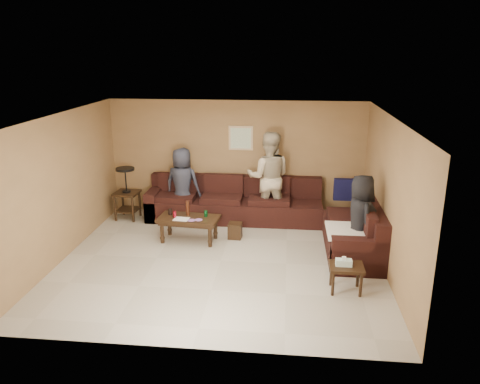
{
  "coord_description": "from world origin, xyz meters",
  "views": [
    {
      "loc": [
        1.09,
        -7.34,
        3.55
      ],
      "look_at": [
        0.25,
        0.85,
        1.0
      ],
      "focal_mm": 35.0,
      "sensor_mm": 36.0,
      "label": 1
    }
  ],
  "objects_px": {
    "side_table_right": "(346,269)",
    "sectional_sofa": "(271,215)",
    "person_middle": "(269,177)",
    "person_right": "(360,219)",
    "person_left": "(183,184)",
    "waste_bin": "(235,231)",
    "coffee_table": "(189,221)",
    "end_table_left": "(127,192)"
  },
  "relations": [
    {
      "from": "end_table_left",
      "to": "person_right",
      "type": "relative_size",
      "value": 0.73
    },
    {
      "from": "waste_bin",
      "to": "person_middle",
      "type": "distance_m",
      "value": 1.44
    },
    {
      "from": "sectional_sofa",
      "to": "person_middle",
      "type": "height_order",
      "value": "person_middle"
    },
    {
      "from": "person_middle",
      "to": "sectional_sofa",
      "type": "bearing_deg",
      "value": 99.21
    },
    {
      "from": "coffee_table",
      "to": "person_middle",
      "type": "height_order",
      "value": "person_middle"
    },
    {
      "from": "side_table_right",
      "to": "person_middle",
      "type": "height_order",
      "value": "person_middle"
    },
    {
      "from": "sectional_sofa",
      "to": "coffee_table",
      "type": "bearing_deg",
      "value": -155.95
    },
    {
      "from": "person_left",
      "to": "side_table_right",
      "type": "bearing_deg",
      "value": 147.0
    },
    {
      "from": "waste_bin",
      "to": "person_left",
      "type": "bearing_deg",
      "value": 142.0
    },
    {
      "from": "sectional_sofa",
      "to": "side_table_right",
      "type": "bearing_deg",
      "value": -62.85
    },
    {
      "from": "waste_bin",
      "to": "person_left",
      "type": "height_order",
      "value": "person_left"
    },
    {
      "from": "sectional_sofa",
      "to": "end_table_left",
      "type": "distance_m",
      "value": 3.15
    },
    {
      "from": "side_table_right",
      "to": "person_left",
      "type": "xyz_separation_m",
      "value": [
        -3.12,
        2.85,
        0.41
      ]
    },
    {
      "from": "coffee_table",
      "to": "waste_bin",
      "type": "distance_m",
      "value": 0.92
    },
    {
      "from": "person_right",
      "to": "side_table_right",
      "type": "bearing_deg",
      "value": 150.56
    },
    {
      "from": "sectional_sofa",
      "to": "waste_bin",
      "type": "bearing_deg",
      "value": -145.25
    },
    {
      "from": "sectional_sofa",
      "to": "person_left",
      "type": "xyz_separation_m",
      "value": [
        -1.91,
        0.49,
        0.45
      ]
    },
    {
      "from": "coffee_table",
      "to": "side_table_right",
      "type": "height_order",
      "value": "coffee_table"
    },
    {
      "from": "person_left",
      "to": "person_middle",
      "type": "relative_size",
      "value": 0.81
    },
    {
      "from": "person_right",
      "to": "person_left",
      "type": "bearing_deg",
      "value": 50.78
    },
    {
      "from": "sectional_sofa",
      "to": "person_left",
      "type": "relative_size",
      "value": 2.98
    },
    {
      "from": "sectional_sofa",
      "to": "person_left",
      "type": "height_order",
      "value": "person_left"
    },
    {
      "from": "end_table_left",
      "to": "coffee_table",
      "type": "bearing_deg",
      "value": -34.41
    },
    {
      "from": "side_table_right",
      "to": "person_right",
      "type": "height_order",
      "value": "person_right"
    },
    {
      "from": "waste_bin",
      "to": "person_left",
      "type": "relative_size",
      "value": 0.19
    },
    {
      "from": "waste_bin",
      "to": "person_middle",
      "type": "height_order",
      "value": "person_middle"
    },
    {
      "from": "side_table_right",
      "to": "waste_bin",
      "type": "height_order",
      "value": "side_table_right"
    },
    {
      "from": "coffee_table",
      "to": "end_table_left",
      "type": "relative_size",
      "value": 1.05
    },
    {
      "from": "end_table_left",
      "to": "waste_bin",
      "type": "distance_m",
      "value": 2.61
    },
    {
      "from": "coffee_table",
      "to": "side_table_right",
      "type": "xyz_separation_m",
      "value": [
        2.76,
        -1.67,
        -0.03
      ]
    },
    {
      "from": "sectional_sofa",
      "to": "end_table_left",
      "type": "relative_size",
      "value": 4.13
    },
    {
      "from": "person_left",
      "to": "person_right",
      "type": "xyz_separation_m",
      "value": [
        3.46,
        -1.73,
        -0.01
      ]
    },
    {
      "from": "person_middle",
      "to": "person_right",
      "type": "height_order",
      "value": "person_middle"
    },
    {
      "from": "side_table_right",
      "to": "sectional_sofa",
      "type": "bearing_deg",
      "value": 117.15
    },
    {
      "from": "waste_bin",
      "to": "person_right",
      "type": "bearing_deg",
      "value": -18.96
    },
    {
      "from": "person_left",
      "to": "person_right",
      "type": "height_order",
      "value": "person_left"
    },
    {
      "from": "coffee_table",
      "to": "person_middle",
      "type": "xyz_separation_m",
      "value": [
        1.45,
        1.25,
        0.56
      ]
    },
    {
      "from": "person_left",
      "to": "person_middle",
      "type": "distance_m",
      "value": 1.83
    },
    {
      "from": "side_table_right",
      "to": "person_middle",
      "type": "relative_size",
      "value": 0.29
    },
    {
      "from": "person_middle",
      "to": "person_right",
      "type": "bearing_deg",
      "value": 132.44
    },
    {
      "from": "sectional_sofa",
      "to": "side_table_right",
      "type": "xyz_separation_m",
      "value": [
        1.21,
        -2.36,
        0.04
      ]
    },
    {
      "from": "sectional_sofa",
      "to": "person_left",
      "type": "bearing_deg",
      "value": 165.67
    }
  ]
}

